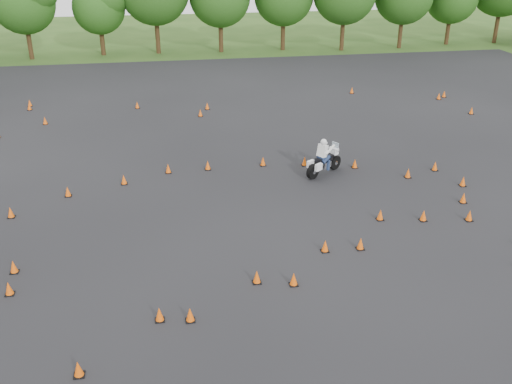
# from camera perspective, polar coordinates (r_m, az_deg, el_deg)

# --- Properties ---
(ground) EXTENTS (140.00, 140.00, 0.00)m
(ground) POSITION_cam_1_polar(r_m,az_deg,el_deg) (20.64, 1.90, -7.61)
(ground) COLOR #2D5119
(ground) RESTS_ON ground
(asphalt_pad) EXTENTS (62.00, 62.00, 0.00)m
(asphalt_pad) POSITION_cam_1_polar(r_m,az_deg,el_deg) (25.82, -0.75, -0.59)
(asphalt_pad) COLOR black
(asphalt_pad) RESTS_ON ground
(treeline) EXTENTS (86.99, 32.64, 10.71)m
(treeline) POSITION_cam_1_polar(r_m,az_deg,el_deg) (53.19, -3.15, 17.76)
(treeline) COLOR #234E16
(treeline) RESTS_ON ground
(traffic_cones) EXTENTS (36.29, 32.97, 0.45)m
(traffic_cones) POSITION_cam_1_polar(r_m,az_deg,el_deg) (25.51, -1.36, -0.36)
(traffic_cones) COLOR #EB5709
(traffic_cones) RESTS_ON asphalt_pad
(rider_white) EXTENTS (2.44, 2.03, 1.90)m
(rider_white) POSITION_cam_1_polar(r_m,az_deg,el_deg) (28.26, 6.84, 3.61)
(rider_white) COLOR silver
(rider_white) RESTS_ON ground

